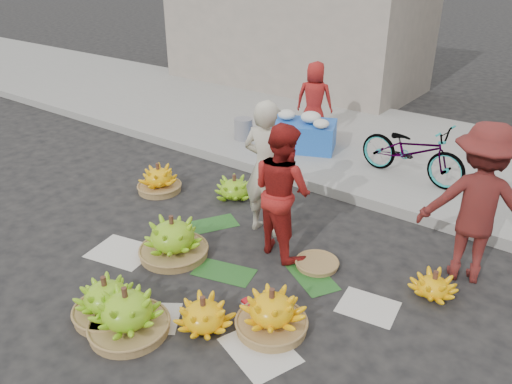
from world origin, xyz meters
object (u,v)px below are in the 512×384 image
Objects in this scene: banana_bunch_0 at (173,238)px; banana_bunch_4 at (272,312)px; flower_table at (302,133)px; bicycle at (412,151)px; vendor_cream at (266,169)px.

banana_bunch_0 is 1.11× the size of banana_bunch_4.
flower_table is 1.92m from bicycle.
banana_bunch_4 is 0.45× the size of bicycle.
banana_bunch_4 is at bearing 123.14° from vendor_cream.
flower_table is at bearing 98.06° from banana_bunch_0.
banana_bunch_0 reaches higher than banana_bunch_4.
vendor_cream is (0.51, 1.08, 0.60)m from banana_bunch_0.
banana_bunch_4 is 0.57× the size of flower_table.
bicycle reaches higher than banana_bunch_0.
bicycle is (1.91, -0.08, 0.16)m from flower_table.
flower_table is at bearing 118.67° from banana_bunch_4.
banana_bunch_0 is 3.70m from bicycle.
bicycle is (1.41, 3.41, 0.32)m from banana_bunch_0.
banana_bunch_4 is 4.36m from flower_table.
vendor_cream is 1.03× the size of bicycle.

